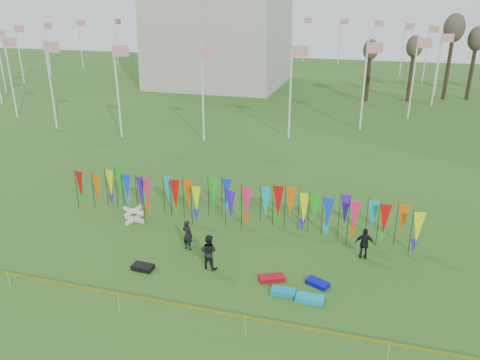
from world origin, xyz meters
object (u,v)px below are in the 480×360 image
(kite_bag_red, at_px, (272,278))
(kite_bag_teal, at_px, (310,299))
(person_right, at_px, (365,244))
(kite_bag_black, at_px, (143,267))
(person_left, at_px, (188,235))
(kite_bag_turquoise, at_px, (283,292))
(box_kite, at_px, (134,215))
(kite_bag_blue, at_px, (318,283))
(person_mid, at_px, (209,252))

(kite_bag_red, height_order, kite_bag_teal, kite_bag_teal)
(person_right, distance_m, kite_bag_black, 10.20)
(person_left, bearing_deg, kite_bag_turquoise, 172.65)
(box_kite, bearing_deg, kite_bag_turquoise, -25.41)
(kite_bag_red, bearing_deg, kite_bag_black, -172.69)
(person_right, bearing_deg, kite_bag_red, 35.03)
(kite_bag_turquoise, height_order, kite_bag_blue, kite_bag_turquoise)
(person_left, distance_m, kite_bag_black, 2.66)
(person_right, distance_m, kite_bag_red, 4.81)
(box_kite, relative_size, person_right, 0.51)
(box_kite, height_order, person_mid, person_mid)
(kite_bag_turquoise, height_order, kite_bag_red, kite_bag_turquoise)
(box_kite, bearing_deg, person_mid, -30.86)
(box_kite, distance_m, kite_bag_red, 9.12)
(person_right, height_order, kite_bag_red, person_right)
(person_mid, distance_m, kite_bag_red, 3.03)
(kite_bag_red, bearing_deg, person_right, 38.59)
(box_kite, xyz_separation_m, person_left, (3.96, -1.99, 0.38))
(kite_bag_black, height_order, kite_bag_teal, kite_bag_black)
(kite_bag_red, distance_m, kite_bag_black, 5.80)
(kite_bag_blue, bearing_deg, kite_bag_teal, -97.71)
(person_right, xyz_separation_m, kite_bag_blue, (-1.77, -2.79, -0.67))
(person_left, distance_m, person_right, 8.33)
(person_left, xyz_separation_m, person_right, (8.19, 1.47, -0.00))
(person_right, xyz_separation_m, kite_bag_black, (-9.47, -3.71, -0.66))
(box_kite, distance_m, kite_bag_turquoise, 10.09)
(box_kite, xyz_separation_m, kite_bag_black, (2.68, -4.22, -0.28))
(person_right, relative_size, kite_bag_black, 1.63)
(box_kite, height_order, kite_bag_black, box_kite)
(box_kite, bearing_deg, kite_bag_black, -57.61)
(box_kite, xyz_separation_m, kite_bag_red, (8.43, -3.48, -0.29))
(person_mid, relative_size, kite_bag_blue, 1.73)
(kite_bag_turquoise, bearing_deg, person_mid, 163.87)
(kite_bag_teal, bearing_deg, kite_bag_red, 150.21)
(kite_bag_turquoise, xyz_separation_m, kite_bag_blue, (1.27, 1.02, -0.00))
(person_left, xyz_separation_m, kite_bag_turquoise, (5.15, -2.34, -0.67))
(kite_bag_turquoise, distance_m, kite_bag_blue, 1.63)
(person_left, bearing_deg, kite_bag_blue, -174.53)
(kite_bag_black, bearing_deg, kite_bag_blue, 6.77)
(person_right, bearing_deg, box_kite, -5.97)
(kite_bag_black, bearing_deg, person_right, 21.38)
(person_right, bearing_deg, kite_bag_black, 17.82)
(person_right, distance_m, kite_bag_teal, 4.49)
(kite_bag_blue, bearing_deg, person_left, 168.39)
(kite_bag_turquoise, height_order, kite_bag_black, kite_bag_black)
(person_left, distance_m, kite_bag_turquoise, 5.69)
(person_left, xyz_separation_m, kite_bag_blue, (6.42, -1.32, -0.67))
(kite_bag_turquoise, bearing_deg, kite_bag_teal, -9.27)
(kite_bag_red, bearing_deg, kite_bag_teal, -29.79)
(kite_bag_blue, bearing_deg, person_right, 57.61)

